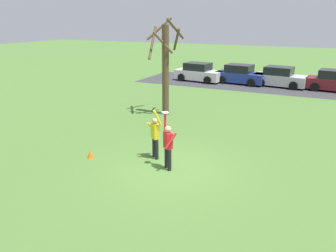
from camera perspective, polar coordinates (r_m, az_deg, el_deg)
name	(u,v)px	position (r m, az deg, el deg)	size (l,w,h in m)	color
ground_plane	(171,168)	(12.31, 0.59, -7.28)	(120.00, 120.00, 0.00)	#4C7533
person_catcher	(168,144)	(11.87, -0.01, -3.10)	(0.57, 0.55, 2.08)	black
person_defender	(155,135)	(12.83, -2.22, -1.47)	(0.65, 0.64, 2.05)	black
frisbee_disc	(165,113)	(11.71, -0.49, 2.33)	(0.24, 0.24, 0.02)	white
parked_car_white	(199,73)	(29.61, 5.31, 9.12)	(4.28, 2.41, 1.59)	white
parked_car_blue	(240,75)	(28.98, 12.31, 8.59)	(4.28, 2.41, 1.59)	#233893
parked_car_silver	(280,77)	(28.51, 18.67, 7.91)	(4.28, 2.41, 1.59)	#BCBCC1
parked_car_maroon	(335,82)	(28.26, 26.82, 6.85)	(4.28, 2.41, 1.59)	maroon
parking_strip	(259,85)	(28.75, 15.45, 6.82)	(20.39, 6.40, 0.01)	#38383D
bare_tree_tall	(165,65)	(18.67, -0.46, 10.49)	(2.06, 2.05, 5.34)	brown
field_cone_orange	(90,154)	(13.48, -13.25, -4.72)	(0.26, 0.26, 0.32)	orange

